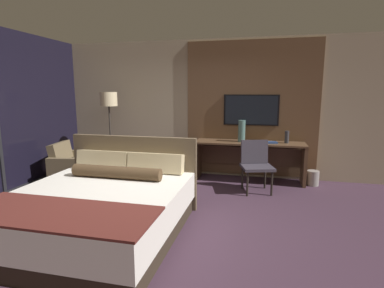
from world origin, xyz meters
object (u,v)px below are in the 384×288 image
(tv, at_px, (251,110))
(floor_lamp, at_px, (109,106))
(waste_bin, at_px, (313,178))
(desk, at_px, (249,154))
(bed, at_px, (100,208))
(vase_tall, at_px, (242,131))
(armchair_by_window, at_px, (77,169))
(book, at_px, (271,142))
(vase_short, at_px, (287,137))
(desk_chair, at_px, (256,161))

(tv, bearing_deg, floor_lamp, -168.42)
(tv, xyz_separation_m, waste_bin, (1.20, -0.29, -1.25))
(desk, xyz_separation_m, waste_bin, (1.20, -0.07, -0.40))
(bed, xyz_separation_m, vase_tall, (1.52, 2.73, 0.66))
(bed, height_order, floor_lamp, floor_lamp)
(vase_tall, bearing_deg, waste_bin, -1.75)
(armchair_by_window, relative_size, vase_tall, 2.29)
(book, bearing_deg, floor_lamp, -175.31)
(vase_tall, bearing_deg, vase_short, 1.19)
(desk, height_order, floor_lamp, floor_lamp)
(floor_lamp, xyz_separation_m, vase_tall, (2.65, 0.33, -0.47))
(book, bearing_deg, waste_bin, 1.45)
(desk, xyz_separation_m, desk_chair, (0.14, -0.62, -0.00))
(desk, relative_size, floor_lamp, 1.21)
(armchair_by_window, bearing_deg, tv, -79.75)
(vase_tall, distance_m, waste_bin, 1.60)
(tv, relative_size, waste_bin, 3.88)
(vase_tall, relative_size, vase_short, 1.80)
(bed, relative_size, vase_tall, 5.26)
(armchair_by_window, height_order, book, book)
(bed, xyz_separation_m, desk, (1.68, 2.76, 0.21))
(bed, relative_size, waste_bin, 7.90)
(armchair_by_window, height_order, waste_bin, armchair_by_window)
(bed, height_order, desk, bed)
(desk_chair, height_order, book, desk_chair)
(floor_lamp, relative_size, waste_bin, 6.22)
(tv, xyz_separation_m, vase_short, (0.70, -0.23, -0.49))
(floor_lamp, height_order, waste_bin, floor_lamp)
(waste_bin, bearing_deg, book, -178.55)
(desk_chair, height_order, vase_tall, vase_tall)
(tv, bearing_deg, book, -37.24)
(armchair_by_window, distance_m, book, 3.78)
(desk, height_order, tv, tv)
(desk_chair, xyz_separation_m, floor_lamp, (-2.95, 0.27, 0.93))
(tv, distance_m, floor_lamp, 2.87)
(desk, height_order, armchair_by_window, armchair_by_window)
(floor_lamp, height_order, book, floor_lamp)
(vase_tall, height_order, book, vase_tall)
(desk, distance_m, tv, 0.88)
(desk, height_order, desk_chair, desk_chair)
(vase_short, bearing_deg, floor_lamp, -174.41)
(vase_tall, xyz_separation_m, book, (0.57, -0.06, -0.20))
(bed, bearing_deg, desk_chair, 49.52)
(bed, height_order, vase_short, bed)
(vase_tall, distance_m, book, 0.60)
(desk_chair, xyz_separation_m, armchair_by_window, (-3.38, -0.31, -0.27))
(book, bearing_deg, desk_chair, -116.40)
(tv, xyz_separation_m, floor_lamp, (-2.81, -0.58, 0.08))
(armchair_by_window, bearing_deg, bed, -148.94)
(desk_chair, bearing_deg, vase_tall, 100.74)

